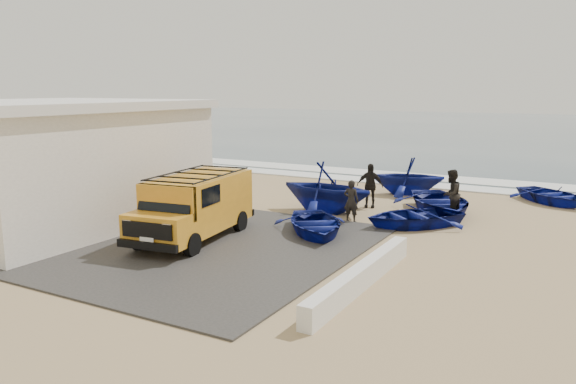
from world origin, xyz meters
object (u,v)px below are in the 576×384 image
at_px(van, 195,204).
at_px(boat_far_left, 407,176).
at_px(boat_mid_right, 440,202).
at_px(parapet, 362,276).
at_px(fisherman_middle, 451,194).
at_px(boat_far_right, 552,195).
at_px(fisherman_front, 351,201).
at_px(building, 46,161).
at_px(boat_mid_left, 326,187).
at_px(boat_near_left, 315,224).
at_px(boat_near_right, 413,216).
at_px(fisherman_back, 370,186).

relative_size(van, boat_far_left, 1.59).
bearing_deg(boat_mid_right, parapet, -118.06).
xyz_separation_m(parapet, fisherman_middle, (0.12, 8.39, 0.64)).
relative_size(boat_far_right, fisherman_front, 2.22).
bearing_deg(building, boat_mid_left, 37.17).
xyz_separation_m(building, fisherman_middle, (12.62, 7.39, -1.25)).
xyz_separation_m(building, boat_mid_right, (12.05, 8.11, -1.73)).
distance_m(boat_near_left, boat_near_right, 3.64).
xyz_separation_m(parapet, fisherman_front, (-2.86, 6.12, 0.49)).
xyz_separation_m(parapet, fisherman_back, (-3.19, 8.81, 0.61)).
height_order(fisherman_middle, fisherman_back, fisherman_middle).
height_order(van, boat_near_left, van).
distance_m(building, boat_mid_right, 14.63).
xyz_separation_m(boat_far_right, fisherman_back, (-6.35, -4.45, 0.54)).
relative_size(boat_near_right, fisherman_front, 2.31).
bearing_deg(fisherman_back, building, -154.95).
bearing_deg(boat_far_right, building, 173.24).
xyz_separation_m(building, boat_near_right, (11.80, 5.54, -1.80)).
distance_m(van, boat_far_left, 11.27).
relative_size(parapet, fisherman_back, 3.37).
xyz_separation_m(boat_near_right, boat_mid_left, (-3.66, 0.63, 0.61)).
distance_m(boat_near_right, boat_mid_right, 2.58).
relative_size(boat_mid_right, boat_far_right, 1.24).
bearing_deg(fisherman_back, boat_mid_right, -8.80).
bearing_deg(building, fisherman_middle, 30.36).
height_order(boat_far_right, fisherman_middle, fisherman_middle).
bearing_deg(fisherman_middle, building, -48.91).
height_order(boat_mid_left, fisherman_front, boat_mid_left).
bearing_deg(boat_near_left, van, -178.24).
xyz_separation_m(boat_near_left, fisherman_front, (0.34, 2.23, 0.40)).
bearing_deg(building, fisherman_back, 40.00).
bearing_deg(fisherman_middle, fisherman_front, -41.89).
bearing_deg(boat_far_left, boat_near_left, -19.15).
distance_m(parapet, boat_near_right, 6.58).
bearing_deg(boat_far_right, boat_far_left, 145.04).
height_order(boat_near_right, boat_far_right, boat_near_right).
bearing_deg(van, fisherman_middle, 39.28).
bearing_deg(boat_near_left, fisherman_front, 45.61).
bearing_deg(boat_mid_right, boat_near_left, -148.67).
relative_size(boat_near_right, fisherman_middle, 1.93).
relative_size(boat_near_right, fisherman_back, 1.98).
bearing_deg(boat_far_right, fisherman_middle, -166.80).
distance_m(building, fisherman_middle, 14.68).
distance_m(boat_far_left, fisherman_front, 6.13).
height_order(boat_near_left, fisherman_front, fisherman_front).
bearing_deg(boat_mid_right, van, -158.39).
xyz_separation_m(boat_near_right, fisherman_back, (-2.49, 2.27, 0.52)).
bearing_deg(boat_near_right, boat_mid_right, 128.12).
distance_m(building, boat_far_right, 19.97).
xyz_separation_m(van, fisherman_front, (3.40, 4.57, -0.37)).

